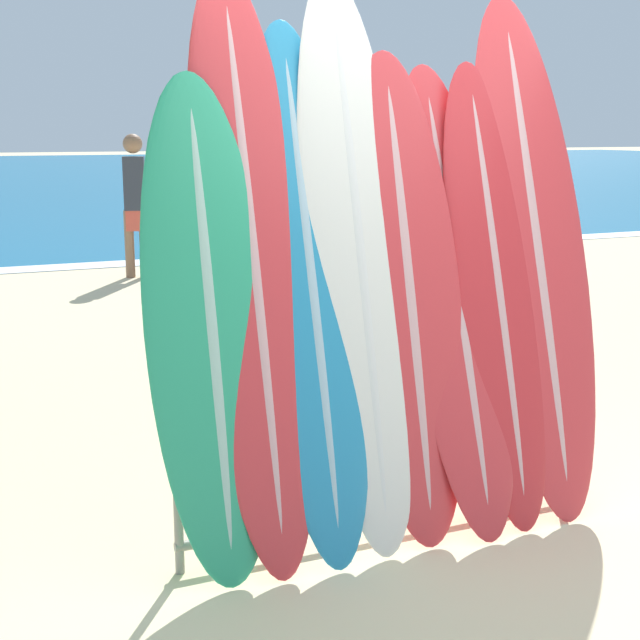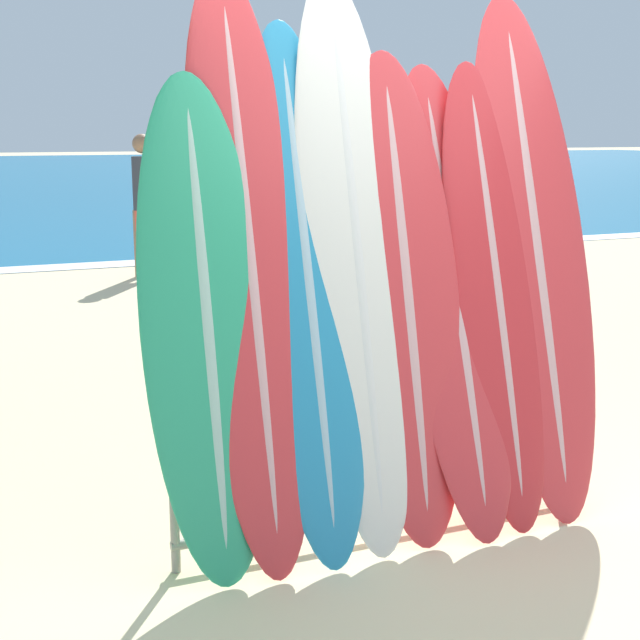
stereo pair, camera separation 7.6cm
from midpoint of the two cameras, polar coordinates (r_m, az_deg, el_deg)
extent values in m
plane|color=beige|center=(4.24, 9.88, -14.12)|extent=(160.00, 160.00, 0.00)
cube|color=white|center=(12.96, -13.73, 3.47)|extent=(120.00, 0.60, 0.01)
cylinder|color=gray|center=(3.84, -9.70, -10.04)|extent=(0.04, 0.04, 0.85)
cylinder|color=gray|center=(4.69, 14.89, -6.16)|extent=(0.04, 0.04, 0.85)
cylinder|color=gray|center=(4.05, 3.98, -2.73)|extent=(2.04, 0.04, 0.04)
cylinder|color=gray|center=(4.29, 3.84, -11.92)|extent=(2.04, 0.04, 0.04)
ellipsoid|color=#289E70|center=(3.71, -7.64, -0.56)|extent=(0.55, 0.57, 2.11)
ellipsoid|color=#9AC3B3|center=(3.71, -7.64, -0.56)|extent=(0.10, 0.56, 2.03)
ellipsoid|color=red|center=(3.80, -4.92, 3.37)|extent=(0.51, 0.79, 2.58)
ellipsoid|color=#D59E9F|center=(3.80, -4.92, 3.37)|extent=(0.09, 0.77, 2.48)
ellipsoid|color=teal|center=(3.88, -1.20, 1.91)|extent=(0.50, 0.75, 2.35)
ellipsoid|color=#98BACC|center=(3.88, -1.20, 1.91)|extent=(0.09, 0.73, 2.26)
ellipsoid|color=silver|center=(3.98, 1.92, 3.74)|extent=(0.52, 0.74, 2.57)
ellipsoid|color=silver|center=(3.98, 1.92, 3.74)|extent=(0.09, 0.72, 2.47)
ellipsoid|color=red|center=(4.07, 5.09, 1.45)|extent=(0.56, 0.62, 2.23)
ellipsoid|color=#D59E9F|center=(4.07, 5.09, 1.45)|extent=(0.10, 0.61, 2.14)
ellipsoid|color=red|center=(4.23, 8.20, 1.46)|extent=(0.53, 0.79, 2.18)
ellipsoid|color=#D59E9F|center=(4.23, 8.20, 1.46)|extent=(0.09, 0.77, 2.10)
ellipsoid|color=red|center=(4.33, 10.70, 1.73)|extent=(0.49, 0.72, 2.20)
ellipsoid|color=#D19A9C|center=(4.33, 10.70, 1.73)|extent=(0.09, 0.71, 2.11)
ellipsoid|color=red|center=(4.50, 13.15, 4.16)|extent=(0.60, 0.82, 2.53)
ellipsoid|color=#D59E9F|center=(4.50, 13.15, 4.16)|extent=(0.11, 0.79, 2.43)
cylinder|color=#A87A5B|center=(6.70, 9.09, -0.83)|extent=(0.11, 0.11, 0.77)
cylinder|color=#A87A5B|center=(6.67, 7.67, -0.84)|extent=(0.11, 0.11, 0.77)
cube|color=#CC4C3D|center=(6.63, 8.45, 1.43)|extent=(0.25, 0.21, 0.23)
cube|color=#2D333D|center=(6.57, 8.56, 5.00)|extent=(0.27, 0.23, 0.60)
sphere|color=#A87A5B|center=(6.53, 8.68, 8.86)|extent=(0.22, 0.22, 0.22)
cylinder|color=#846047|center=(11.72, -11.37, 4.80)|extent=(0.12, 0.12, 0.86)
cylinder|color=#846047|center=(11.74, -12.28, 4.77)|extent=(0.12, 0.12, 0.86)
cube|color=#CC4C3D|center=(11.70, -11.89, 6.25)|extent=(0.28, 0.22, 0.26)
cube|color=#2D333D|center=(11.66, -11.99, 8.54)|extent=(0.30, 0.24, 0.68)
sphere|color=#846047|center=(11.64, -12.09, 10.98)|extent=(0.24, 0.24, 0.24)
camera|label=1|loc=(0.04, -90.46, -0.10)|focal=50.00mm
camera|label=2|loc=(0.04, 89.54, 0.10)|focal=50.00mm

